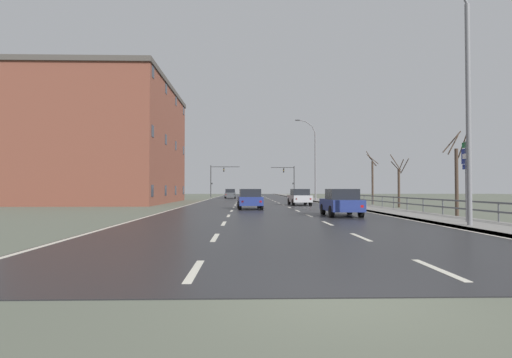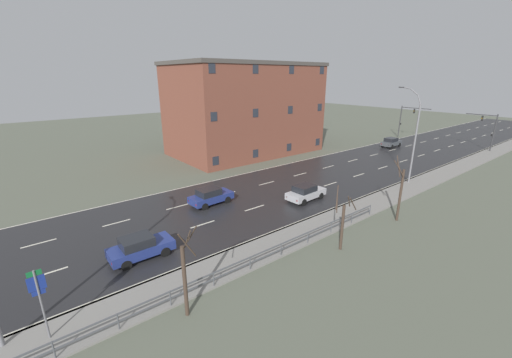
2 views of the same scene
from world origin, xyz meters
name	(u,v)px [view 2 (image 2 of 2)]	position (x,y,z in m)	size (l,w,h in m)	color
ground_plane	(356,168)	(0.00, 48.00, -0.06)	(160.00, 160.00, 0.12)	#5B6051
road_asphalt_strip	(402,154)	(0.00, 60.00, 0.01)	(14.00, 120.00, 0.03)	#232326
sidewalk_right	(462,165)	(8.43, 60.00, 0.06)	(3.00, 120.00, 0.12)	gray
guardrail	(214,277)	(9.85, 20.07, 0.71)	(0.07, 31.38, 1.00)	#515459
street_lamp_midground	(414,138)	(7.42, 46.97, 5.10)	(2.67, 0.24, 10.46)	slate
highway_sign	(40,297)	(8.39, 12.21, 2.36)	(0.09, 0.68, 3.67)	slate
traffic_signal_right	(489,127)	(7.11, 72.66, 3.84)	(4.51, 0.36, 5.88)	#38383A
traffic_signal_left	(406,117)	(-6.86, 73.44, 4.02)	(5.58, 0.36, 6.04)	#38383A
car_far_left	(140,247)	(4.15, 17.93, 0.80)	(1.85, 4.10, 1.57)	navy
car_near_right	(306,192)	(3.87, 34.08, 0.80)	(1.97, 4.17, 1.57)	#B7B7BC
car_mid_centre	(211,196)	(-1.01, 26.37, 0.80)	(2.00, 4.18, 1.57)	navy
car_near_left	(391,142)	(-3.85, 63.54, 0.80)	(1.90, 4.14, 1.57)	#474C51
brick_building	(245,109)	(-16.49, 42.03, 6.73)	(13.48, 22.01, 13.45)	brown
bare_tree_near	(185,277)	(10.90, 17.91, 2.24)	(1.13, 0.97, 5.02)	#423328
bare_tree_mid	(342,223)	(11.72, 29.19, 2.00)	(1.45, 1.50, 4.54)	#423328
bare_tree_far	(400,192)	(11.75, 36.67, 2.49)	(1.14, 0.86, 5.48)	#423328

